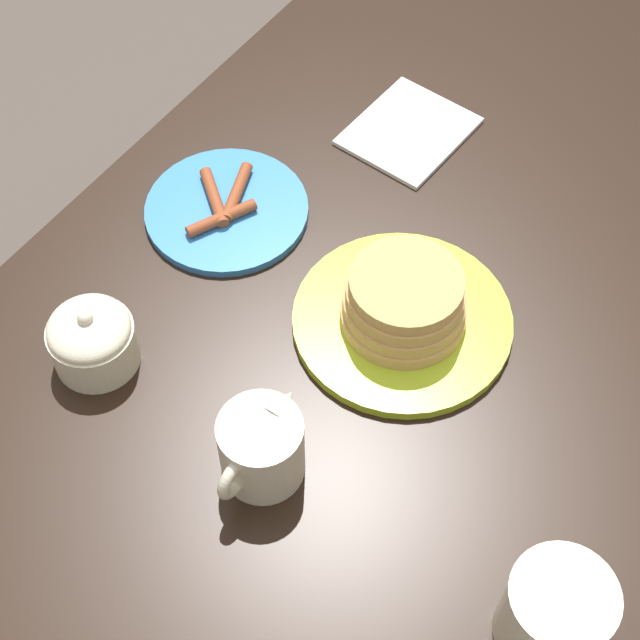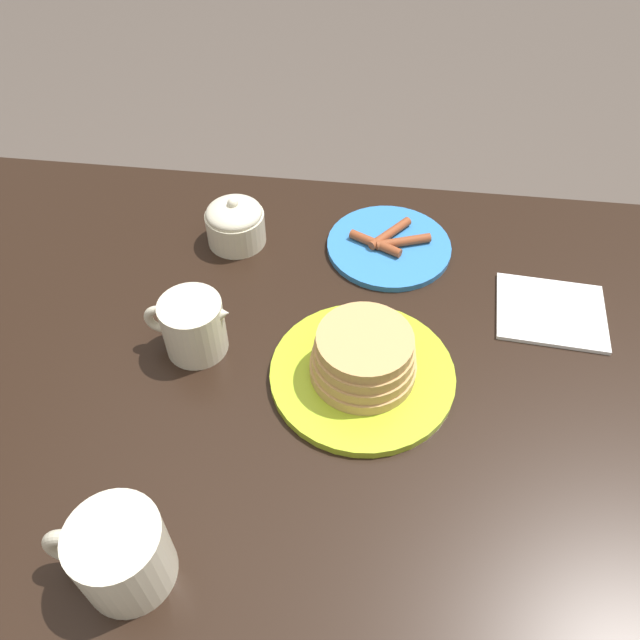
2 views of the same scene
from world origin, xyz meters
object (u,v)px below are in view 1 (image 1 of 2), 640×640
object	(u,v)px
pancake_plate	(404,308)
napkin	(409,131)
sugar_bowl	(92,339)
coffee_mug	(553,616)
side_plate_bacon	(226,209)
creamer_pitcher	(262,446)

from	to	relation	value
pancake_plate	napkin	xyz separation A→B (m)	(-0.25, -0.14, -0.03)
napkin	sugar_bowl	bearing A→B (deg)	-11.81
sugar_bowl	coffee_mug	bearing A→B (deg)	89.98
napkin	pancake_plate	bearing A→B (deg)	29.55
side_plate_bacon	sugar_bowl	distance (m)	0.24
pancake_plate	coffee_mug	bearing A→B (deg)	51.98
pancake_plate	coffee_mug	distance (m)	0.35
pancake_plate	side_plate_bacon	world-z (taller)	pancake_plate
creamer_pitcher	sugar_bowl	distance (m)	0.22
side_plate_bacon	napkin	size ratio (longest dim) A/B	1.21
pancake_plate	side_plate_bacon	size ratio (longest dim) A/B	1.24
pancake_plate	side_plate_bacon	distance (m)	0.25
pancake_plate	creamer_pitcher	distance (m)	0.22
sugar_bowl	napkin	world-z (taller)	sugar_bowl
coffee_mug	sugar_bowl	xyz separation A→B (m)	(-0.00, -0.52, -0.01)
pancake_plate	side_plate_bacon	xyz separation A→B (m)	(-0.02, -0.25, -0.02)
creamer_pitcher	coffee_mug	bearing A→B (deg)	91.06
creamer_pitcher	napkin	bearing A→B (deg)	-165.74
creamer_pitcher	sugar_bowl	world-z (taller)	creamer_pitcher
coffee_mug	creamer_pitcher	size ratio (longest dim) A/B	1.05
coffee_mug	napkin	world-z (taller)	coffee_mug
pancake_plate	creamer_pitcher	world-z (taller)	creamer_pitcher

